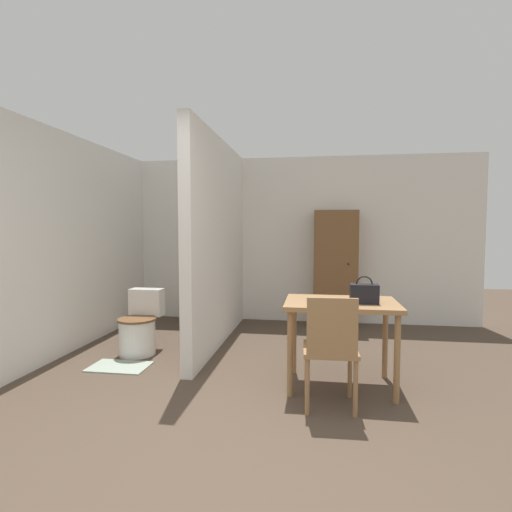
% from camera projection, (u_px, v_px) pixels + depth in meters
% --- Properties ---
extents(ground_plane, '(16.00, 16.00, 0.00)m').
position_uv_depth(ground_plane, '(232.00, 483.00, 2.22)').
color(ground_plane, '#4C3D30').
extents(wall_back, '(5.66, 0.12, 2.50)m').
position_uv_depth(wall_back, '(287.00, 240.00, 6.16)').
color(wall_back, white).
rests_on(wall_back, ground_plane).
extents(wall_left, '(0.12, 5.02, 2.50)m').
position_uv_depth(wall_left, '(61.00, 244.00, 4.48)').
color(wall_left, white).
rests_on(wall_left, ground_plane).
extents(partition_wall, '(0.12, 2.58, 2.50)m').
position_uv_depth(partition_wall, '(219.00, 243.00, 4.94)').
color(partition_wall, white).
rests_on(partition_wall, ground_plane).
extents(dining_table, '(0.99, 0.69, 0.77)m').
position_uv_depth(dining_table, '(341.00, 313.00, 3.55)').
color(dining_table, '#997047').
rests_on(dining_table, ground_plane).
extents(wooden_chair, '(0.43, 0.43, 0.91)m').
position_uv_depth(wooden_chair, '(331.00, 347.00, 3.11)').
color(wooden_chair, '#997047').
rests_on(wooden_chair, ground_plane).
extents(toilet, '(0.42, 0.57, 0.71)m').
position_uv_depth(toilet, '(140.00, 327.00, 4.56)').
color(toilet, white).
rests_on(toilet, ground_plane).
extents(handbag, '(0.24, 0.13, 0.24)m').
position_uv_depth(handbag, '(364.00, 293.00, 3.44)').
color(handbag, black).
rests_on(handbag, dining_table).
extents(wooden_cabinet, '(0.62, 0.41, 1.68)m').
position_uv_depth(wooden_cabinet, '(335.00, 269.00, 5.81)').
color(wooden_cabinet, brown).
rests_on(wooden_cabinet, ground_plane).
extents(bath_mat, '(0.59, 0.38, 0.01)m').
position_uv_depth(bath_mat, '(119.00, 367.00, 4.09)').
color(bath_mat, '#99A899').
rests_on(bath_mat, ground_plane).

